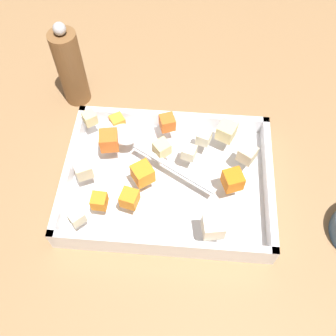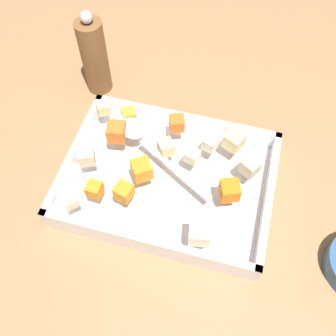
% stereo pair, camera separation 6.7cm
% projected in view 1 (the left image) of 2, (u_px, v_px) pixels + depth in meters
% --- Properties ---
extents(ground_plane, '(4.00, 4.00, 0.00)m').
position_uv_depth(ground_plane, '(179.00, 183.00, 0.72)').
color(ground_plane, '#936D47').
extents(baking_dish, '(0.37, 0.28, 0.05)m').
position_uv_depth(baking_dish, '(168.00, 181.00, 0.71)').
color(baking_dish, silver).
rests_on(baking_dish, ground_plane).
extents(carrot_chunk_front_center, '(0.04, 0.04, 0.03)m').
position_uv_depth(carrot_chunk_front_center, '(109.00, 140.00, 0.69)').
color(carrot_chunk_front_center, orange).
rests_on(carrot_chunk_front_center, baking_dish).
extents(carrot_chunk_mid_right, '(0.03, 0.03, 0.03)m').
position_uv_depth(carrot_chunk_mid_right, '(167.00, 123.00, 0.72)').
color(carrot_chunk_mid_right, orange).
rests_on(carrot_chunk_mid_right, baking_dish).
extents(carrot_chunk_corner_se, '(0.03, 0.03, 0.03)m').
position_uv_depth(carrot_chunk_corner_se, '(130.00, 198.00, 0.63)').
color(carrot_chunk_corner_se, orange).
rests_on(carrot_chunk_corner_se, baking_dish).
extents(carrot_chunk_corner_sw, '(0.04, 0.04, 0.03)m').
position_uv_depth(carrot_chunk_corner_sw, '(233.00, 180.00, 0.65)').
color(carrot_chunk_corner_sw, orange).
rests_on(carrot_chunk_corner_sw, baking_dish).
extents(carrot_chunk_center, '(0.03, 0.03, 0.02)m').
position_uv_depth(carrot_chunk_center, '(99.00, 201.00, 0.63)').
color(carrot_chunk_center, orange).
rests_on(carrot_chunk_center, baking_dish).
extents(carrot_chunk_rim_edge, '(0.05, 0.05, 0.03)m').
position_uv_depth(carrot_chunk_rim_edge, '(143.00, 174.00, 0.66)').
color(carrot_chunk_rim_edge, orange).
rests_on(carrot_chunk_rim_edge, baking_dish).
extents(carrot_chunk_heap_side, '(0.03, 0.03, 0.02)m').
position_uv_depth(carrot_chunk_heap_side, '(117.00, 122.00, 0.72)').
color(carrot_chunk_heap_side, orange).
rests_on(carrot_chunk_heap_side, baking_dish).
extents(potato_chunk_far_right, '(0.03, 0.03, 0.02)m').
position_uv_depth(potato_chunk_far_right, '(189.00, 152.00, 0.69)').
color(potato_chunk_far_right, beige).
rests_on(potato_chunk_far_right, baking_dish).
extents(potato_chunk_corner_ne, '(0.03, 0.03, 0.02)m').
position_uv_depth(potato_chunk_corner_ne, '(76.00, 217.00, 0.62)').
color(potato_chunk_corner_ne, beige).
rests_on(potato_chunk_corner_ne, baking_dish).
extents(potato_chunk_near_right, '(0.04, 0.04, 0.03)m').
position_uv_depth(potato_chunk_near_right, '(226.00, 131.00, 0.71)').
color(potato_chunk_near_right, '#E0CC89').
rests_on(potato_chunk_near_right, baking_dish).
extents(potato_chunk_near_spoon, '(0.03, 0.03, 0.02)m').
position_uv_depth(potato_chunk_near_spoon, '(204.00, 137.00, 0.70)').
color(potato_chunk_near_spoon, beige).
rests_on(potato_chunk_near_spoon, baking_dish).
extents(potato_chunk_corner_nw, '(0.04, 0.04, 0.03)m').
position_uv_depth(potato_chunk_corner_nw, '(162.00, 148.00, 0.69)').
color(potato_chunk_corner_nw, '#E0CC89').
rests_on(potato_chunk_corner_nw, baking_dish).
extents(potato_chunk_mid_left, '(0.04, 0.04, 0.03)m').
position_uv_depth(potato_chunk_mid_left, '(247.00, 154.00, 0.68)').
color(potato_chunk_mid_left, beige).
rests_on(potato_chunk_mid_left, baking_dish).
extents(potato_chunk_under_handle, '(0.03, 0.03, 0.02)m').
position_uv_depth(potato_chunk_under_handle, '(90.00, 118.00, 0.73)').
color(potato_chunk_under_handle, '#E0CC89').
rests_on(potato_chunk_under_handle, baking_dish).
extents(potato_chunk_near_left, '(0.04, 0.04, 0.03)m').
position_uv_depth(potato_chunk_near_left, '(84.00, 169.00, 0.66)').
color(potato_chunk_near_left, beige).
rests_on(potato_chunk_near_left, baking_dish).
extents(parsnip_chunk_back_center, '(0.04, 0.04, 0.03)m').
position_uv_depth(parsnip_chunk_back_center, '(213.00, 226.00, 0.60)').
color(parsnip_chunk_back_center, silver).
rests_on(parsnip_chunk_back_center, baking_dish).
extents(serving_spoon, '(0.23, 0.15, 0.02)m').
position_uv_depth(serving_spoon, '(125.00, 136.00, 0.71)').
color(serving_spoon, silver).
rests_on(serving_spoon, baking_dish).
extents(pepper_mill, '(0.05, 0.05, 0.19)m').
position_uv_depth(pepper_mill, '(70.00, 68.00, 0.77)').
color(pepper_mill, brown).
rests_on(pepper_mill, ground_plane).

